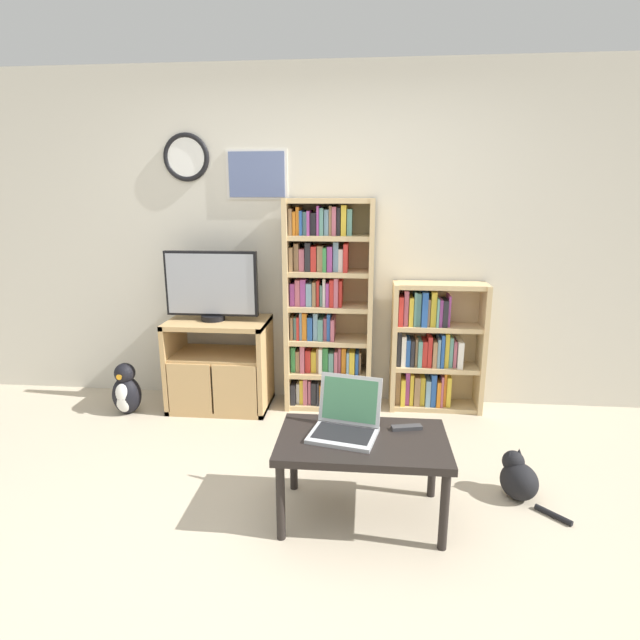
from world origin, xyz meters
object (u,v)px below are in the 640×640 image
at_px(television, 211,286).
at_px(cat, 518,478).
at_px(bookshelf_tall, 325,309).
at_px(remote_near_laptop, 407,427).
at_px(bookshelf_short, 431,349).
at_px(laptop, 346,420).
at_px(coffee_table, 363,448).
at_px(tv_stand, 220,364).
at_px(penguin_figurine, 126,391).

bearing_deg(television, cat, -27.42).
relative_size(bookshelf_tall, remote_near_laptop, 9.81).
xyz_separation_m(bookshelf_tall, bookshelf_short, (0.83, 0.03, -0.30)).
height_order(bookshelf_tall, laptop, bookshelf_tall).
height_order(bookshelf_short, coffee_table, bookshelf_short).
xyz_separation_m(tv_stand, bookshelf_short, (1.65, 0.16, 0.13)).
bearing_deg(bookshelf_tall, coffee_table, -77.70).
bearing_deg(tv_stand, laptop, -50.01).
relative_size(television, bookshelf_tall, 0.43).
relative_size(tv_stand, coffee_table, 0.89).
relative_size(bookshelf_tall, coffee_table, 1.88).
distance_m(laptop, cat, 1.06).
bearing_deg(bookshelf_short, penguin_figurine, -171.51).
bearing_deg(tv_stand, coffee_table, -49.00).
height_order(tv_stand, cat, tv_stand).
bearing_deg(laptop, coffee_table, -20.87).
bearing_deg(television, tv_stand, -11.95).
height_order(bookshelf_tall, cat, bookshelf_tall).
relative_size(television, penguin_figurine, 1.74).
distance_m(television, laptop, 1.72).
height_order(cat, penguin_figurine, penguin_figurine).
relative_size(tv_stand, laptop, 1.98).
height_order(bookshelf_tall, remote_near_laptop, bookshelf_tall).
bearing_deg(cat, tv_stand, 129.06).
relative_size(bookshelf_short, coffee_table, 1.16).
relative_size(bookshelf_short, laptop, 2.59).
bearing_deg(bookshelf_tall, bookshelf_short, 2.00).
xyz_separation_m(cat, penguin_figurine, (-2.69, 0.86, 0.07)).
distance_m(bookshelf_tall, remote_near_laptop, 1.46).
bearing_deg(cat, bookshelf_tall, 111.81).
bearing_deg(laptop, penguin_figurine, 161.16).
height_order(bookshelf_tall, penguin_figurine, bookshelf_tall).
bearing_deg(television, remote_near_laptop, -40.42).
bearing_deg(bookshelf_short, tv_stand, -174.59).
bearing_deg(bookshelf_tall, television, -172.04).
xyz_separation_m(bookshelf_short, remote_near_laptop, (-0.28, -1.34, -0.03)).
relative_size(bookshelf_tall, bookshelf_short, 1.62).
height_order(coffee_table, laptop, laptop).
bearing_deg(cat, remote_near_laptop, 168.58).
xyz_separation_m(tv_stand, bookshelf_tall, (0.82, 0.13, 0.43)).
distance_m(laptop, penguin_figurine, 2.06).
bearing_deg(penguin_figurine, coffee_table, -31.37).
xyz_separation_m(coffee_table, laptop, (-0.09, 0.06, 0.12)).
height_order(tv_stand, penguin_figurine, tv_stand).
relative_size(television, laptop, 1.82).
distance_m(television, bookshelf_short, 1.76).
xyz_separation_m(television, cat, (2.04, -1.06, -0.87)).
xyz_separation_m(television, bookshelf_tall, (0.86, 0.12, -0.19)).
distance_m(coffee_table, cat, 0.95).
height_order(bookshelf_short, cat, bookshelf_short).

